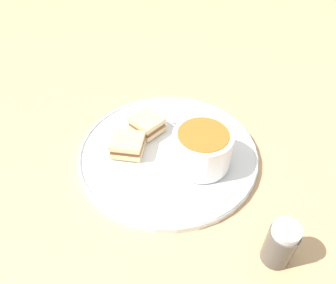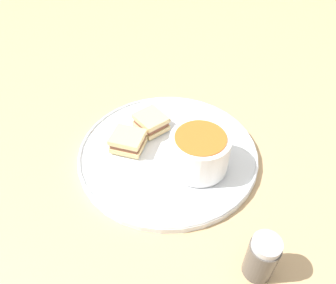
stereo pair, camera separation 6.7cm
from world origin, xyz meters
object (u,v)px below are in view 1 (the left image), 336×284
at_px(soup_bowl, 202,148).
at_px(sandwich_half_far, 127,145).
at_px(spoon, 179,121).
at_px(sandwich_half_near, 147,124).
at_px(salt_shaker, 280,244).

xyz_separation_m(soup_bowl, sandwich_half_far, (0.07, -0.13, -0.02)).
distance_m(spoon, sandwich_half_far, 0.14).
bearing_deg(sandwich_half_far, sandwich_half_near, -168.56).
xyz_separation_m(soup_bowl, salt_shaker, (0.08, 0.21, -0.01)).
height_order(spoon, salt_shaker, salt_shaker).
distance_m(soup_bowl, sandwich_half_far, 0.15).
xyz_separation_m(soup_bowl, sandwich_half_near, (-0.00, -0.15, -0.02)).
relative_size(soup_bowl, sandwich_half_far, 1.36).
height_order(sandwich_half_near, salt_shaker, salt_shaker).
bearing_deg(sandwich_half_near, salt_shaker, 77.51).
bearing_deg(sandwich_half_near, soup_bowl, 89.54).
height_order(spoon, sandwich_half_near, sandwich_half_near).
xyz_separation_m(sandwich_half_near, sandwich_half_far, (0.07, 0.02, 0.00)).
bearing_deg(spoon, sandwich_half_far, 70.61).
bearing_deg(soup_bowl, sandwich_half_near, -90.46).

